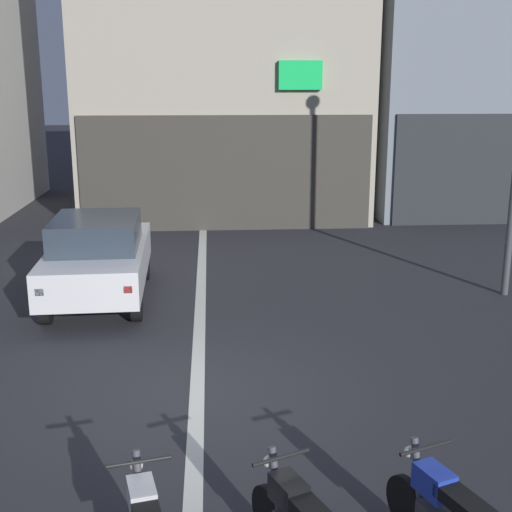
% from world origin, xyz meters
% --- Properties ---
extents(ground_plane, '(120.00, 120.00, 0.00)m').
position_xyz_m(ground_plane, '(0.00, 0.00, 0.00)').
color(ground_plane, '#2B2B30').
extents(lane_centre_line, '(0.20, 18.00, 0.01)m').
position_xyz_m(lane_centre_line, '(0.00, 6.00, 0.00)').
color(lane_centre_line, silver).
rests_on(lane_centre_line, ground).
extents(building_mid_block, '(8.45, 8.09, 12.61)m').
position_xyz_m(building_mid_block, '(0.68, 14.47, 6.29)').
color(building_mid_block, '#B2A893').
rests_on(building_mid_block, ground).
extents(car_white_crossing_near, '(1.91, 4.16, 1.64)m').
position_xyz_m(car_white_crossing_near, '(-1.92, 4.25, 0.89)').
color(car_white_crossing_near, black).
rests_on(car_white_crossing_near, ground).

